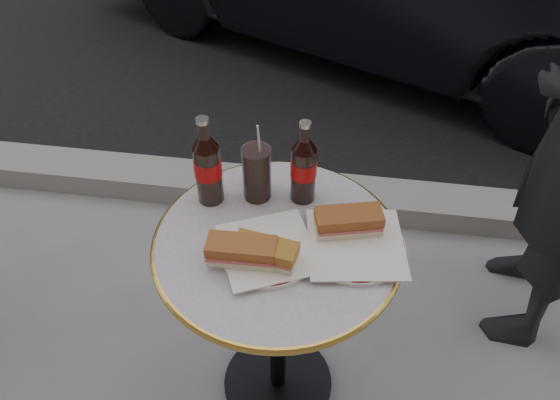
# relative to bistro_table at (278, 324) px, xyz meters

# --- Properties ---
(ground) EXTENTS (80.00, 80.00, 0.00)m
(ground) POSITION_rel_bistro_table_xyz_m (0.00, 0.00, -0.37)
(ground) COLOR gray
(ground) RESTS_ON ground
(curb) EXTENTS (40.00, 0.20, 0.12)m
(curb) POSITION_rel_bistro_table_xyz_m (0.00, 0.90, -0.32)
(curb) COLOR gray
(curb) RESTS_ON ground
(bistro_table) EXTENTS (0.62, 0.62, 0.73)m
(bistro_table) POSITION_rel_bistro_table_xyz_m (0.00, 0.00, 0.00)
(bistro_table) COLOR #BAB2C4
(bistro_table) RESTS_ON ground
(plate_left) EXTENTS (0.28, 0.28, 0.01)m
(plate_left) POSITION_rel_bistro_table_xyz_m (-0.02, -0.05, 0.37)
(plate_left) COLOR white
(plate_left) RESTS_ON bistro_table
(plate_right) EXTENTS (0.25, 0.25, 0.01)m
(plate_right) POSITION_rel_bistro_table_xyz_m (0.19, 0.00, 0.37)
(plate_right) COLOR silver
(plate_right) RESTS_ON bistro_table
(sandwich_left_a) EXTENTS (0.16, 0.08, 0.06)m
(sandwich_left_a) POSITION_rel_bistro_table_xyz_m (-0.07, -0.09, 0.41)
(sandwich_left_a) COLOR #9C5527
(sandwich_left_a) RESTS_ON plate_left
(sandwich_left_b) EXTENTS (0.16, 0.09, 0.05)m
(sandwich_left_b) POSITION_rel_bistro_table_xyz_m (-0.02, -0.08, 0.40)
(sandwich_left_b) COLOR #A46F29
(sandwich_left_b) RESTS_ON plate_left
(sandwich_right) EXTENTS (0.18, 0.11, 0.06)m
(sandwich_right) POSITION_rel_bistro_table_xyz_m (0.17, 0.04, 0.41)
(sandwich_right) COLOR brown
(sandwich_right) RESTS_ON plate_right
(cola_bottle_left) EXTENTS (0.09, 0.09, 0.26)m
(cola_bottle_left) POSITION_rel_bistro_table_xyz_m (-0.19, 0.12, 0.49)
(cola_bottle_left) COLOR black
(cola_bottle_left) RESTS_ON bistro_table
(cola_bottle_right) EXTENTS (0.09, 0.09, 0.24)m
(cola_bottle_right) POSITION_rel_bistro_table_xyz_m (0.04, 0.16, 0.49)
(cola_bottle_right) COLOR black
(cola_bottle_right) RESTS_ON bistro_table
(cola_glass) EXTENTS (0.10, 0.10, 0.16)m
(cola_glass) POSITION_rel_bistro_table_xyz_m (-0.08, 0.15, 0.44)
(cola_glass) COLOR black
(cola_glass) RESTS_ON bistro_table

